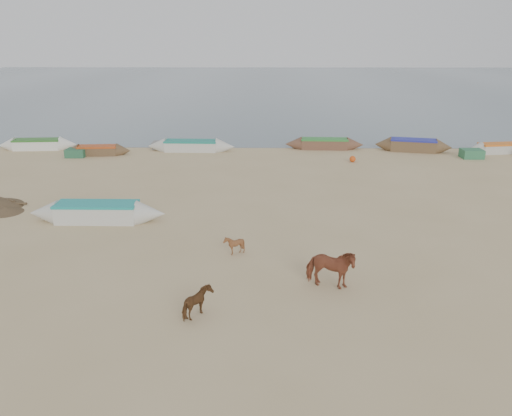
{
  "coord_description": "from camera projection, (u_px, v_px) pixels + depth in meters",
  "views": [
    {
      "loc": [
        0.33,
        -17.58,
        8.34
      ],
      "look_at": [
        0.0,
        4.0,
        1.0
      ],
      "focal_mm": 35.0,
      "sensor_mm": 36.0,
      "label": 1
    }
  ],
  "objects": [
    {
      "name": "cow_adult",
      "position": [
        330.0,
        268.0,
        17.38
      ],
      "size": [
        1.93,
        1.29,
        1.5
      ],
      "primitive_type": "imported",
      "rotation": [
        0.0,
        0.0,
        1.28
      ],
      "color": "brown",
      "rests_on": "ground"
    },
    {
      "name": "calf_right",
      "position": [
        198.0,
        303.0,
        15.61
      ],
      "size": [
        0.95,
        1.06,
        0.97
      ],
      "primitive_type": "imported",
      "rotation": [
        0.0,
        0.0,
        1.43
      ],
      "color": "brown",
      "rests_on": "ground"
    },
    {
      "name": "ground",
      "position": [
        254.0,
        266.0,
        19.33
      ],
      "size": [
        140.0,
        140.0,
        0.0
      ],
      "primitive_type": "plane",
      "color": "tan",
      "rests_on": "ground"
    },
    {
      "name": "calf_front",
      "position": [
        234.0,
        245.0,
        20.22
      ],
      "size": [
        0.88,
        0.82,
        0.82
      ],
      "primitive_type": "imported",
      "rotation": [
        0.0,
        0.0,
        -1.81
      ],
      "color": "brown",
      "rests_on": "ground"
    },
    {
      "name": "near_canoe",
      "position": [
        97.0,
        212.0,
        23.86
      ],
      "size": [
        6.55,
        1.28,
        0.93
      ],
      "primitive_type": null,
      "rotation": [
        0.0,
        0.0,
        -0.0
      ],
      "color": "beige",
      "rests_on": "ground"
    },
    {
      "name": "sea",
      "position": [
        262.0,
        84.0,
        96.96
      ],
      "size": [
        160.0,
        160.0,
        0.0
      ],
      "primitive_type": "plane",
      "color": "slate",
      "rests_on": "ground"
    },
    {
      "name": "beach_clutter",
      "position": [
        311.0,
        151.0,
        37.55
      ],
      "size": [
        41.82,
        5.09,
        0.64
      ],
      "color": "#295D3F",
      "rests_on": "ground"
    },
    {
      "name": "waterline_canoes",
      "position": [
        211.0,
        146.0,
        38.98
      ],
      "size": [
        49.8,
        4.0,
        0.97
      ],
      "color": "brown",
      "rests_on": "ground"
    }
  ]
}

